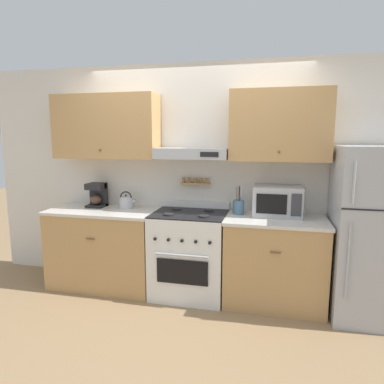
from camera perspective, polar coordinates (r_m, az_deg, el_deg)
name	(u,v)px	position (r m, az deg, el deg)	size (l,w,h in m)	color
ground_plane	(182,307)	(3.72, -1.65, -18.68)	(16.00, 16.00, 0.00)	#937551
wall_back	(191,161)	(3.90, -0.11, 5.23)	(5.20, 0.46, 2.55)	silver
counter_left	(105,247)	(4.17, -14.26, -8.95)	(1.24, 0.66, 0.91)	tan
counter_right	(274,261)	(3.73, 13.58, -11.10)	(1.03, 0.66, 0.91)	tan
stove_range	(190,254)	(3.82, -0.42, -10.26)	(0.78, 0.67, 1.00)	white
refrigerator	(371,233)	(3.69, 27.64, -6.13)	(0.69, 0.74, 1.66)	#ADAFB5
tea_kettle	(126,202)	(4.03, -10.90, -1.61)	(0.21, 0.16, 0.20)	#B7B7BC
coffee_maker	(97,195)	(4.21, -15.51, -0.47)	(0.20, 0.20, 0.28)	black
microwave	(277,201)	(3.70, 14.05, -1.46)	(0.50, 0.37, 0.31)	#ADAFB5
utensil_crock	(238,207)	(3.71, 7.75, -2.43)	(0.12, 0.12, 0.31)	slate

